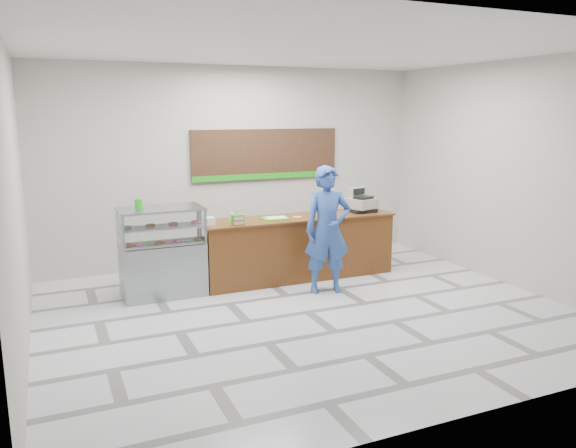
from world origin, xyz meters
name	(u,v)px	position (x,y,z in m)	size (l,w,h in m)	color
floor	(308,312)	(0.00, 0.00, 0.00)	(7.00, 7.00, 0.00)	silver
back_wall	(237,166)	(0.00, 3.00, 1.75)	(7.00, 7.00, 0.00)	#B7B1A8
ceiling	(310,47)	(0.00, 0.00, 3.50)	(7.00, 7.00, 0.00)	silver
sales_counter	(298,247)	(0.55, 1.55, 0.52)	(3.26, 0.76, 1.03)	brown
display_case	(162,251)	(-1.67, 1.55, 0.68)	(1.22, 0.72, 1.33)	gray
menu_board	(266,155)	(0.55, 2.96, 1.93)	(2.80, 0.06, 0.90)	black
cash_register	(360,203)	(1.73, 1.58, 1.18)	(0.54, 0.55, 0.40)	black
card_terminal	(359,212)	(1.64, 1.46, 1.05)	(0.08, 0.16, 0.04)	black
serving_tray	(275,218)	(0.14, 1.53, 1.04)	(0.42, 0.32, 0.02)	#4AD61E
napkin_box	(210,221)	(-0.95, 1.49, 1.09)	(0.13, 0.13, 0.11)	white
straw_cup	(232,216)	(-0.52, 1.74, 1.09)	(0.07, 0.07, 0.11)	silver
promo_box	(238,220)	(-0.56, 1.30, 1.11)	(0.18, 0.12, 0.16)	#1C9A15
donut_decal	(297,217)	(0.53, 1.54, 1.03)	(0.15, 0.15, 0.00)	pink
green_cup_left	(138,204)	(-1.97, 1.64, 1.40)	(0.09, 0.09, 0.14)	#1C9A15
green_cup_right	(140,204)	(-1.95, 1.64, 1.40)	(0.08, 0.08, 0.13)	#1C9A15
customer	(328,230)	(0.66, 0.73, 0.96)	(0.70, 0.46, 1.93)	#2C4F9A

